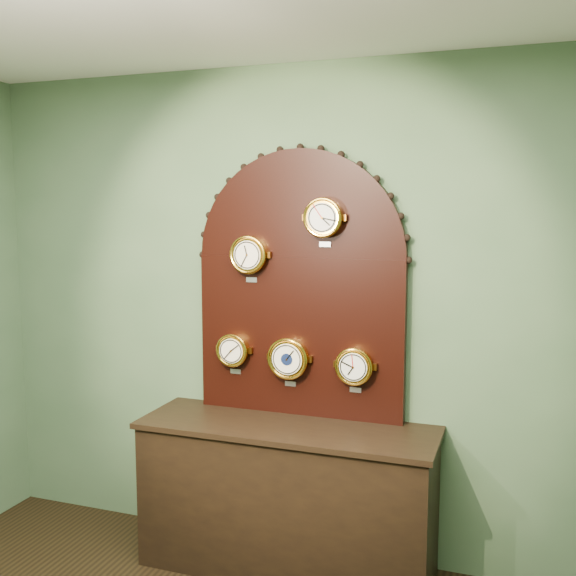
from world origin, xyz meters
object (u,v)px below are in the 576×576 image
at_px(barometer, 289,358).
at_px(roman_clock, 249,255).
at_px(shop_counter, 287,500).
at_px(tide_clock, 354,366).
at_px(hygrometer, 233,350).
at_px(display_board, 300,276).
at_px(arabic_clock, 324,218).

bearing_deg(barometer, roman_clock, 179.84).
bearing_deg(shop_counter, tide_clock, 24.58).
distance_m(shop_counter, hygrometer, 0.89).
relative_size(display_board, barometer, 5.29).
relative_size(hygrometer, barometer, 0.85).
bearing_deg(barometer, shop_counter, -74.08).
bearing_deg(tide_clock, hygrometer, 179.97).
bearing_deg(shop_counter, arabic_clock, 44.59).
height_order(shop_counter, roman_clock, roman_clock).
xyz_separation_m(roman_clock, barometer, (0.24, -0.00, -0.58)).
height_order(display_board, arabic_clock, display_board).
distance_m(display_board, tide_clock, 0.59).
distance_m(arabic_clock, hygrometer, 0.94).
bearing_deg(barometer, arabic_clock, 0.19).
height_order(hygrometer, tide_clock, hygrometer).
xyz_separation_m(arabic_clock, hygrometer, (-0.54, 0.00, -0.77)).
height_order(display_board, tide_clock, display_board).
bearing_deg(hygrometer, barometer, -0.21).
height_order(display_board, hygrometer, display_board).
xyz_separation_m(roman_clock, tide_clock, (0.62, 0.00, -0.59)).
xyz_separation_m(hygrometer, tide_clock, (0.72, -0.00, -0.04)).
relative_size(shop_counter, hygrometer, 6.49).
bearing_deg(arabic_clock, display_board, 156.94).
distance_m(roman_clock, tide_clock, 0.85).
bearing_deg(roman_clock, shop_counter, -28.77).
height_order(shop_counter, arabic_clock, arabic_clock).
bearing_deg(shop_counter, roman_clock, 151.23).
relative_size(display_board, hygrometer, 6.21).
bearing_deg(roman_clock, arabic_clock, 0.00).
bearing_deg(tide_clock, arabic_clock, -179.94).
relative_size(shop_counter, display_board, 1.05).
bearing_deg(tide_clock, roman_clock, -179.98).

